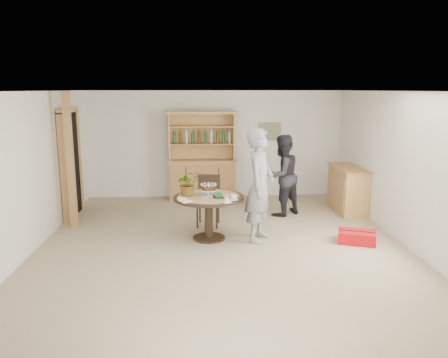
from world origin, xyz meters
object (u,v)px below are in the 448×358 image
teen_boy (260,185)px  sideboard (348,189)px  dining_table (209,205)px  red_suitcase (357,237)px  adult_person (282,175)px  hutch (202,170)px  dining_chair (208,197)px

teen_boy → sideboard: bearing=-28.1°
dining_table → teen_boy: size_ratio=0.63×
red_suitcase → adult_person: bearing=139.0°
dining_table → adult_person: bearing=42.7°
sideboard → red_suitcase: size_ratio=1.80×
sideboard → teen_boy: bearing=-141.3°
sideboard → red_suitcase: sideboard is taller
hutch → adult_person: 2.15m
adult_person → red_suitcase: (0.97, -1.73, -0.72)m
sideboard → teen_boy: (-2.10, -1.68, 0.48)m
sideboard → red_suitcase: bearing=-103.9°
dining_chair → red_suitcase: dining_chair is taller
dining_chair → teen_boy: (0.84, -0.93, 0.42)m
hutch → adult_person: size_ratio=1.24×
adult_person → teen_boy: bearing=31.1°
dining_table → teen_boy: (0.85, -0.10, 0.35)m
hutch → red_suitcase: 4.11m
hutch → dining_chair: size_ratio=2.16×
sideboard → dining_chair: bearing=-165.7°
sideboard → red_suitcase: 2.01m
sideboard → teen_boy: teen_boy is taller
adult_person → dining_table: bearing=7.6°
teen_boy → red_suitcase: bearing=-75.1°
dining_table → adult_person: 2.06m
hutch → teen_boy: hutch is taller
red_suitcase → teen_boy: bearing=-168.6°
sideboard → dining_chair: (-2.94, -0.75, 0.06)m
dining_table → hutch: bearing=91.9°
hutch → dining_chair: bearing=-87.0°
red_suitcase → dining_table: bearing=-168.0°
dining_chair → adult_person: size_ratio=0.57×
hutch → adult_person: (1.60, -1.43, 0.13)m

